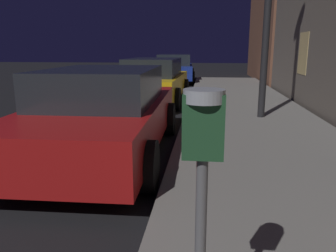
% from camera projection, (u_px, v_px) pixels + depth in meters
% --- Properties ---
extents(parking_meter, '(0.19, 0.19, 1.42)m').
position_uv_depth(parking_meter, '(202.00, 163.00, 1.56)').
color(parking_meter, '#59595B').
rests_on(parking_meter, sidewalk).
extents(car_red, '(2.19, 4.61, 1.43)m').
position_uv_depth(car_red, '(104.00, 113.00, 5.47)').
color(car_red, maroon).
rests_on(car_red, ground).
extents(car_yellow_cab, '(2.07, 4.42, 1.43)m').
position_uv_depth(car_yellow_cab, '(154.00, 81.00, 10.75)').
color(car_yellow_cab, gold).
rests_on(car_yellow_cab, ground).
extents(car_blue, '(2.26, 4.45, 1.43)m').
position_uv_depth(car_blue, '(174.00, 68.00, 17.36)').
color(car_blue, navy).
rests_on(car_blue, ground).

